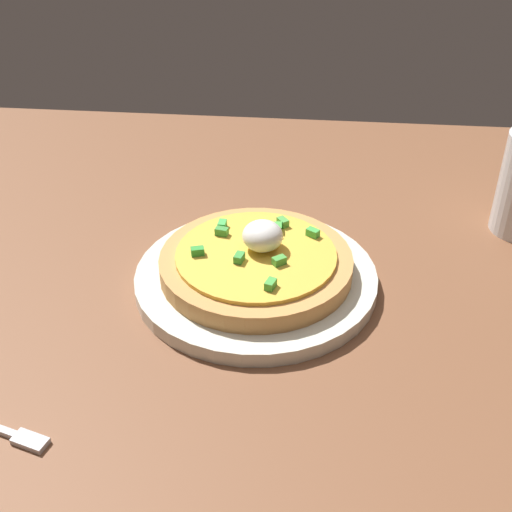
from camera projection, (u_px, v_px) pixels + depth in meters
The scene contains 3 objects.
dining_table at pixel (332, 276), 72.32cm from camera, with size 127.24×78.74×2.92cm, color brown.
plate at pixel (256, 278), 68.20cm from camera, with size 24.52×24.52×1.54cm, color silver.
pizza at pixel (256, 261), 67.09cm from camera, with size 19.37×19.37×5.37cm.
Camera 1 is at (-2.33, -59.13, 43.89)cm, focal length 47.05 mm.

